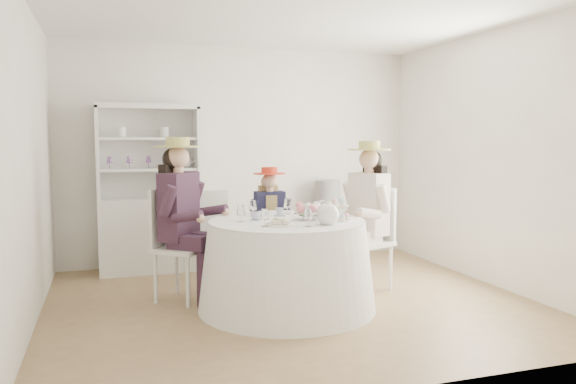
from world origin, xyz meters
name	(u,v)px	position (x,y,z in m)	size (l,w,h in m)	color
ground	(291,302)	(0.00, 0.00, 0.00)	(4.50, 4.50, 0.00)	olive
ceiling	(291,13)	(0.00, 0.00, 2.70)	(4.50, 4.50, 0.00)	white
wall_back	(242,155)	(0.00, 2.00, 1.35)	(4.50, 4.50, 0.00)	silver
wall_front	(396,173)	(0.00, -2.00, 1.35)	(4.50, 4.50, 0.00)	silver
wall_left	(28,164)	(-2.25, 0.00, 1.35)	(4.50, 4.50, 0.00)	silver
wall_right	(493,158)	(2.25, 0.00, 1.35)	(4.50, 4.50, 0.00)	silver
tea_table	(287,265)	(-0.10, -0.17, 0.41)	(1.63, 1.63, 0.82)	white
hutch	(150,213)	(-1.18, 1.73, 0.69)	(1.18, 0.50, 1.95)	silver
side_table	(327,232)	(1.08, 1.75, 0.35)	(0.45, 0.45, 0.70)	silver
hatbox	(328,193)	(1.08, 1.75, 0.86)	(0.33, 0.33, 0.33)	black
guest_left	(181,209)	(-0.98, 0.38, 0.89)	(0.67, 0.66, 1.57)	silver
guest_mid	(270,217)	(0.04, 0.87, 0.71)	(0.45, 0.47, 1.25)	silver
guest_right	(367,207)	(0.88, 0.19, 0.87)	(0.64, 0.58, 1.54)	silver
spare_chair	(210,228)	(-0.53, 1.42, 0.52)	(0.43, 0.43, 0.97)	silver
teacup_a	(256,217)	(-0.37, -0.10, 0.85)	(0.09, 0.09, 0.07)	white
teacup_b	(280,212)	(-0.08, 0.10, 0.86)	(0.08, 0.08, 0.07)	white
teacup_c	(311,214)	(0.17, -0.08, 0.85)	(0.09, 0.09, 0.07)	white
flower_bowl	(310,217)	(0.12, -0.20, 0.84)	(0.20, 0.20, 0.05)	white
flower_arrangement	(309,209)	(0.11, -0.20, 0.91)	(0.20, 0.20, 0.07)	pink
table_teapot	(328,214)	(0.16, -0.52, 0.91)	(0.28, 0.20, 0.21)	white
sandwich_plate	(281,224)	(-0.24, -0.45, 0.84)	(0.28, 0.28, 0.06)	white
cupcake_stand	(339,213)	(0.34, -0.36, 0.89)	(0.21, 0.21, 0.20)	white
stemware_set	(287,212)	(-0.10, -0.17, 0.89)	(0.89, 0.90, 0.15)	white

